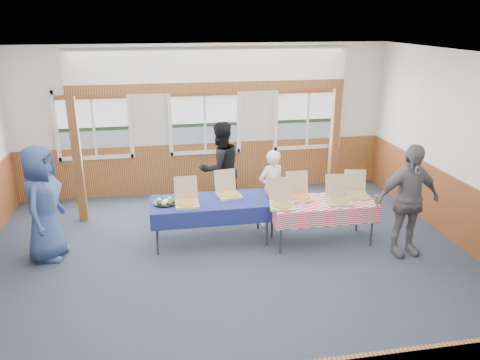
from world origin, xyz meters
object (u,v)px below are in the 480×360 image
object	(u,v)px
woman_white	(271,189)
person_grey	(408,201)
table_right	(322,205)
man_blue	(43,203)
table_left	(210,203)
woman_black	(220,168)

from	to	relation	value
woman_white	person_grey	bearing A→B (deg)	121.93
table_right	person_grey	world-z (taller)	person_grey
woman_white	man_blue	xyz separation A→B (m)	(-3.83, -0.56, 0.21)
table_left	table_right	xyz separation A→B (m)	(1.87, -0.37, -0.01)
man_blue	woman_black	bearing A→B (deg)	-55.51
woman_white	table_right	bearing A→B (deg)	109.47
table_right	woman_black	world-z (taller)	woman_black
woman_white	man_blue	size ratio (longest dim) A/B	0.78
woman_black	person_grey	xyz separation A→B (m)	(2.72, -2.23, 0.01)
person_grey	woman_white	bearing A→B (deg)	139.28
table_left	man_blue	distance (m)	2.67
table_left	woman_white	distance (m)	1.26
woman_black	person_grey	world-z (taller)	person_grey
table_left	table_right	distance (m)	1.91
man_blue	person_grey	world-z (taller)	man_blue
table_right	man_blue	xyz separation A→B (m)	(-4.53, 0.26, 0.24)
table_right	person_grey	xyz separation A→B (m)	(1.20, -0.62, 0.23)
table_left	table_right	world-z (taller)	same
woman_white	woman_black	size ratio (longest dim) A/B	0.79
woman_white	man_blue	distance (m)	3.88
table_left	table_right	size ratio (longest dim) A/B	1.15
man_blue	person_grey	size ratio (longest dim) A/B	1.01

